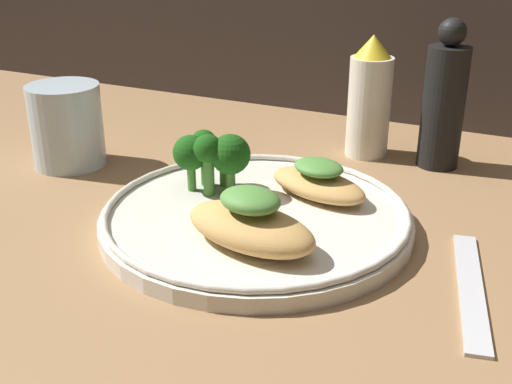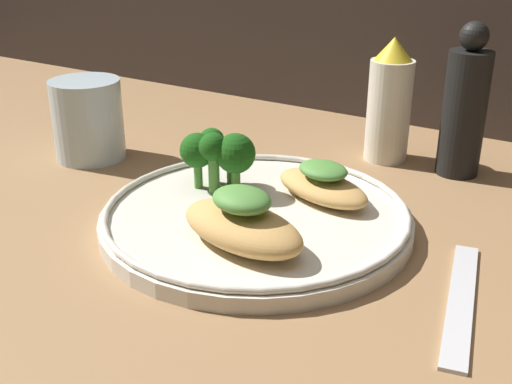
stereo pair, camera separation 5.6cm
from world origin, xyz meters
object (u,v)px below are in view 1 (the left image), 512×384
pepper_grinder (444,102)px  drinking_glass (67,125)px  broccoli_bunch (213,153)px  sauce_bottle (369,99)px  plate (256,217)px

pepper_grinder → drinking_glass: (-36.98, -17.29, -2.77)cm
broccoli_bunch → sauce_bottle: 21.80cm
plate → pepper_grinder: 25.97cm
sauce_bottle → drinking_glass: 33.69cm
plate → sauce_bottle: 23.32cm
sauce_bottle → pepper_grinder: pepper_grinder is taller
broccoli_bunch → pepper_grinder: pepper_grinder is taller
sauce_bottle → pepper_grinder: (8.14, 0.00, 0.68)cm
pepper_grinder → drinking_glass: pepper_grinder is taller
broccoli_bunch → drinking_glass: (-19.66, 2.44, -0.71)cm
broccoli_bunch → drinking_glass: drinking_glass is taller
plate → drinking_glass: 26.12cm
sauce_bottle → drinking_glass: sauce_bottle is taller
drinking_glass → sauce_bottle: bearing=31.0°
plate → broccoli_bunch: bearing=155.3°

